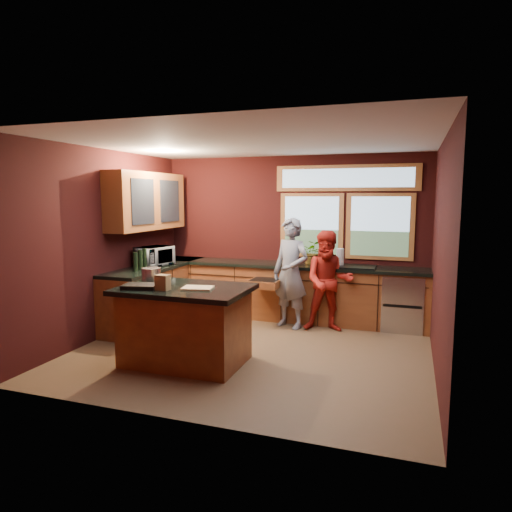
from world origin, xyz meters
The scene contains 14 objects.
floor centered at (0.00, 0.00, 0.00)m, with size 4.50×4.50×0.00m, color brown.
room_shell centered at (-0.60, 0.32, 1.80)m, with size 4.52×4.02×2.71m.
back_counter centered at (0.20, 1.70, 0.46)m, with size 4.50×0.64×0.93m.
left_counter centered at (-1.95, 0.85, 0.47)m, with size 0.64×2.30×0.93m.
island centered at (-0.63, -0.66, 0.48)m, with size 1.55×1.05×0.95m.
person_grey centered at (0.19, 1.25, 0.85)m, with size 0.62×0.41×1.70m, color slate.
person_red centered at (0.78, 1.24, 0.76)m, with size 0.74×0.58×1.53m, color #A41B13.
microwave centered at (-1.92, 0.78, 1.08)m, with size 0.55×0.38×0.31m, color #999999.
potted_plant centered at (0.42, 1.75, 1.13)m, with size 0.35×0.30×0.39m, color #999999.
paper_towel centered at (0.88, 1.70, 1.07)m, with size 0.12×0.12×0.28m, color white.
cutting_board centered at (-0.43, -0.71, 0.95)m, with size 0.35×0.25×0.02m, color tan.
stock_pot centered at (-1.18, -0.51, 1.03)m, with size 0.24×0.24×0.18m, color silver.
paper_bag centered at (-0.78, -0.91, 1.03)m, with size 0.15×0.12×0.18m, color brown.
black_tray centered at (-1.08, -0.91, 0.97)m, with size 0.40×0.28×0.05m, color black.
Camera 1 is at (1.93, -5.49, 2.03)m, focal length 32.00 mm.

